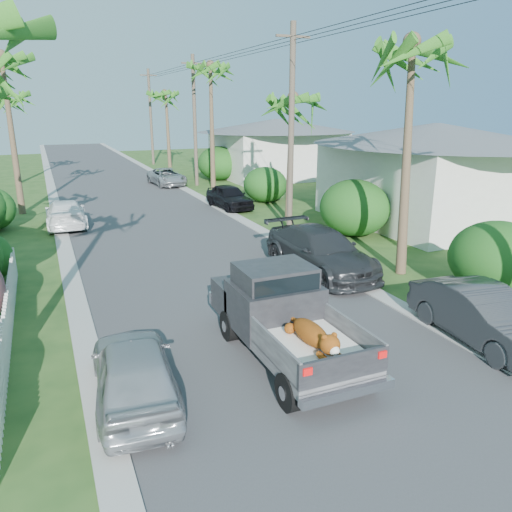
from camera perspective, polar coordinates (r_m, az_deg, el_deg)
name	(u,v)px	position (r m, az deg, el deg)	size (l,w,h in m)	color
ground	(334,400)	(10.39, 8.86, -15.94)	(120.00, 120.00, 0.00)	#27491B
road	(126,197)	(33.16, -14.61, 6.55)	(8.00, 100.00, 0.02)	#38383A
curb_left	(54,202)	(32.81, -22.07, 5.79)	(0.60, 100.00, 0.06)	#A5A39E
curb_right	(191,192)	(34.04, -7.41, 7.24)	(0.60, 100.00, 0.06)	#A5A39E
pickup_truck	(280,312)	(11.63, 2.72, -6.40)	(1.98, 5.12, 2.06)	black
parked_car_rn	(483,316)	(13.41, 24.51, -6.26)	(1.45, 4.15, 1.37)	#2E3033
parked_car_rm	(321,252)	(17.38, 7.40, 0.50)	(2.12, 5.21, 1.51)	#282A2D
parked_car_rf	(229,197)	(28.42, -3.07, 6.77)	(1.56, 3.88, 1.32)	black
parked_car_rd	(167,177)	(37.50, -10.15, 8.87)	(1.99, 4.32, 1.20)	#A0A3A7
parked_car_ln	(134,371)	(10.19, -13.75, -12.70)	(1.54, 3.83, 1.31)	#A9ABB0
parked_car_lf	(66,214)	(25.60, -20.92, 4.52)	(1.79, 4.40, 1.28)	white
palm_l_c	(1,57)	(29.44, -27.11, 19.59)	(4.40, 4.40, 9.20)	brown
palm_l_d	(6,93)	(41.37, -26.68, 16.26)	(4.40, 4.40, 7.70)	brown
palm_r_a	(417,44)	(17.45, 17.88, 22.07)	(4.40, 4.40, 8.70)	brown
palm_r_b	(291,98)	(25.08, 4.07, 17.56)	(4.40, 4.40, 7.20)	brown
palm_r_c	(210,66)	(35.19, -5.24, 20.81)	(4.40, 4.40, 9.40)	brown
palm_r_d	(166,93)	(48.68, -10.25, 17.87)	(4.40, 4.40, 8.00)	brown
shrub_r_a	(499,259)	(16.75, 26.01, -0.32)	(2.80, 3.08, 2.30)	#164E1A
shrub_r_b	(354,208)	(22.67, 11.18, 5.43)	(3.00, 3.30, 2.50)	#164E1A
shrub_r_c	(265,185)	(30.32, 1.06, 8.16)	(2.60, 2.86, 2.10)	#164E1A
shrub_r_d	(219,163)	(39.70, -4.30, 10.52)	(3.20, 3.52, 2.60)	#164E1A
picket_fence	(8,321)	(13.85, -26.52, -6.63)	(0.10, 11.00, 1.00)	white
house_right_near	(433,177)	(26.50, 19.53, 8.52)	(8.00, 9.00, 4.80)	silver
house_right_far	(276,150)	(41.51, 2.35, 11.96)	(9.00, 8.00, 4.60)	silver
utility_pole_b	(291,129)	(22.86, 4.05, 14.26)	(1.60, 0.26, 9.00)	brown
utility_pole_c	(195,121)	(36.85, -7.02, 15.11)	(1.60, 0.26, 9.00)	brown
utility_pole_d	(151,117)	(51.40, -11.94, 15.32)	(1.60, 0.26, 9.00)	brown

